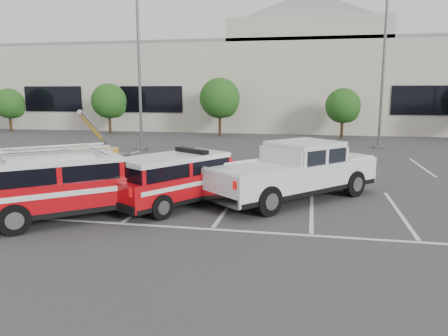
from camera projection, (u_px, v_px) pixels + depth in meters
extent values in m
plane|color=#39393B|center=(231.00, 204.00, 14.80)|extent=(120.00, 120.00, 0.00)
cube|color=silver|center=(249.00, 178.00, 19.15)|extent=(23.00, 15.00, 0.01)
cube|color=beige|center=(287.00, 89.00, 45.00)|extent=(60.00, 15.00, 8.00)
cube|color=gray|center=(288.00, 47.00, 44.27)|extent=(60.00, 15.00, 0.30)
cube|color=beige|center=(308.00, 36.00, 42.29)|extent=(14.00, 12.00, 2.00)
pyramid|color=gray|center=(309.00, 8.00, 41.83)|extent=(15.98, 15.98, 3.20)
cylinder|color=#3F2B19|center=(11.00, 123.00, 40.75)|extent=(0.24, 0.24, 1.51)
sphere|color=#134712|center=(9.00, 104.00, 40.43)|extent=(2.77, 2.77, 2.77)
sphere|color=#134712|center=(15.00, 108.00, 40.62)|extent=(1.85, 1.85, 1.85)
cylinder|color=#3F2B19|center=(110.00, 124.00, 38.80)|extent=(0.24, 0.24, 1.67)
sphere|color=#134712|center=(109.00, 101.00, 38.44)|extent=(3.07, 3.07, 3.07)
sphere|color=#134712|center=(114.00, 106.00, 38.64)|extent=(2.05, 2.05, 2.05)
cylinder|color=#3F2B19|center=(220.00, 125.00, 36.85)|extent=(0.24, 0.24, 1.84)
sphere|color=#134712|center=(220.00, 98.00, 36.46)|extent=(3.37, 3.37, 3.37)
sphere|color=#134712|center=(225.00, 104.00, 36.66)|extent=(2.24, 2.24, 2.24)
cylinder|color=#3F2B19|center=(342.00, 129.00, 34.94)|extent=(0.24, 0.24, 1.51)
sphere|color=#134712|center=(343.00, 106.00, 34.62)|extent=(2.77, 2.77, 2.77)
sphere|color=#134712|center=(348.00, 111.00, 34.81)|extent=(1.85, 1.85, 1.85)
cube|color=#59595E|center=(142.00, 149.00, 27.92)|extent=(0.60, 0.60, 0.20)
cylinder|color=#59595E|center=(139.00, 71.00, 27.06)|extent=(0.18, 0.18, 10.00)
cube|color=#59595E|center=(378.00, 147.00, 28.88)|extent=(0.60, 0.60, 0.20)
cylinder|color=#59595E|center=(383.00, 71.00, 28.02)|extent=(0.18, 0.18, 10.00)
cube|color=#B0080E|center=(184.00, 183.00, 14.68)|extent=(4.48, 5.49, 0.81)
cube|color=black|center=(173.00, 166.00, 14.23)|extent=(3.52, 4.11, 0.42)
cube|color=silver|center=(173.00, 158.00, 14.18)|extent=(3.44, 4.03, 0.15)
cube|color=black|center=(192.00, 151.00, 14.73)|extent=(1.34, 1.00, 0.14)
cube|color=silver|center=(292.00, 175.00, 15.28)|extent=(6.05, 6.38, 0.95)
cube|color=black|center=(305.00, 153.00, 15.50)|extent=(3.09, 3.11, 0.50)
cube|color=silver|center=(305.00, 144.00, 15.44)|extent=(3.03, 3.04, 0.18)
cube|color=#B0080E|center=(74.00, 191.00, 13.15)|extent=(5.48, 5.15, 0.89)
cube|color=black|center=(54.00, 170.00, 12.77)|extent=(4.09, 3.91, 0.47)
cube|color=silver|center=(53.00, 159.00, 12.72)|extent=(4.00, 3.83, 0.17)
cube|color=#A5A5A8|center=(52.00, 149.00, 12.66)|extent=(3.85, 3.71, 0.06)
cube|color=#59595E|center=(92.00, 169.00, 18.40)|extent=(2.10, 3.38, 1.02)
cube|color=#E5A20D|center=(91.00, 154.00, 18.29)|extent=(1.52, 2.07, 0.37)
cylinder|color=#A5A5A8|center=(97.00, 132.00, 18.67)|extent=(0.27, 2.72, 2.00)
cube|color=#59595E|center=(45.00, 177.00, 17.67)|extent=(0.95, 1.13, 0.65)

